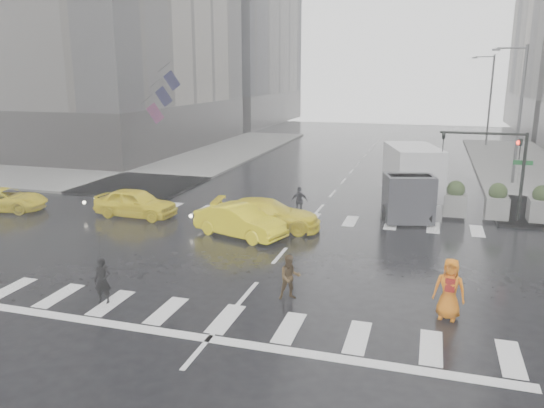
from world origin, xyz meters
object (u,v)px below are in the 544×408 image
(pedestrian_brown, at_px, (290,277))
(traffic_signal_pole, at_px, (502,158))
(taxi_front, at_px, (136,203))
(box_truck, at_px, (411,178))
(pedestrian_orange, at_px, (449,289))
(taxi_mid, at_px, (240,221))

(pedestrian_brown, bearing_deg, traffic_signal_pole, 30.42)
(taxi_front, bearing_deg, box_truck, -66.84)
(pedestrian_brown, bearing_deg, box_truck, 48.31)
(taxi_front, distance_m, box_truck, 14.56)
(pedestrian_orange, bearing_deg, taxi_mid, 155.41)
(taxi_mid, bearing_deg, taxi_front, 94.25)
(box_truck, bearing_deg, pedestrian_orange, -97.93)
(taxi_mid, bearing_deg, pedestrian_brown, -127.76)
(traffic_signal_pole, bearing_deg, taxi_front, -166.30)
(traffic_signal_pole, relative_size, box_truck, 0.70)
(pedestrian_brown, height_order, box_truck, box_truck)
(box_truck, bearing_deg, taxi_mid, -151.76)
(taxi_mid, height_order, box_truck, box_truck)
(pedestrian_orange, xyz_separation_m, box_truck, (-1.71, 12.89, 0.86))
(pedestrian_orange, xyz_separation_m, taxi_front, (-15.25, 7.67, -0.22))
(traffic_signal_pole, relative_size, taxi_mid, 1.02)
(traffic_signal_pole, bearing_deg, pedestrian_brown, -122.07)
(pedestrian_brown, xyz_separation_m, box_truck, (3.26, 12.88, 1.06))
(taxi_front, xyz_separation_m, box_truck, (13.54, 5.22, 1.08))
(traffic_signal_pole, relative_size, pedestrian_brown, 2.96)
(taxi_front, bearing_deg, pedestrian_orange, -114.60)
(traffic_signal_pole, distance_m, pedestrian_brown, 14.38)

